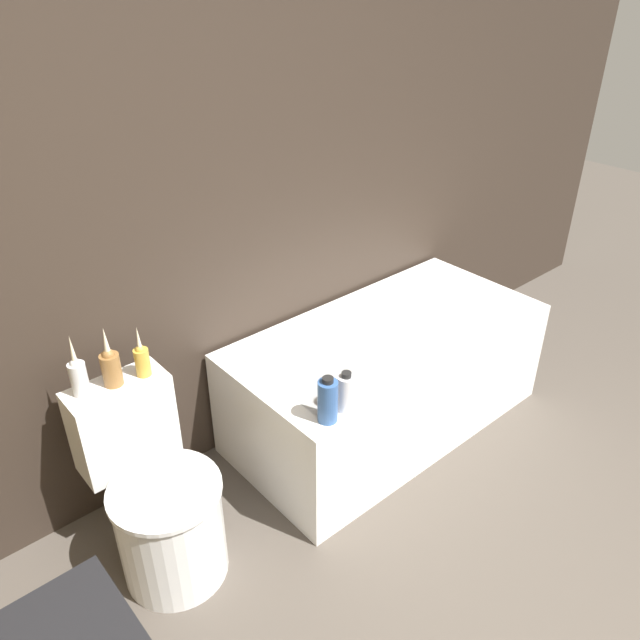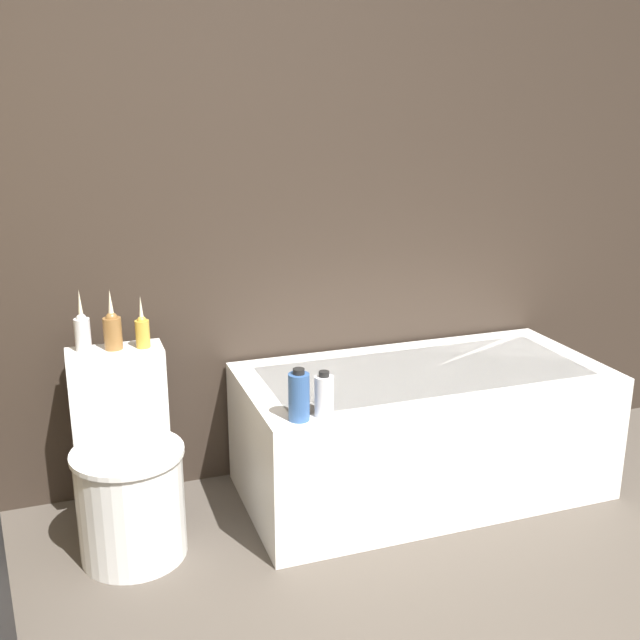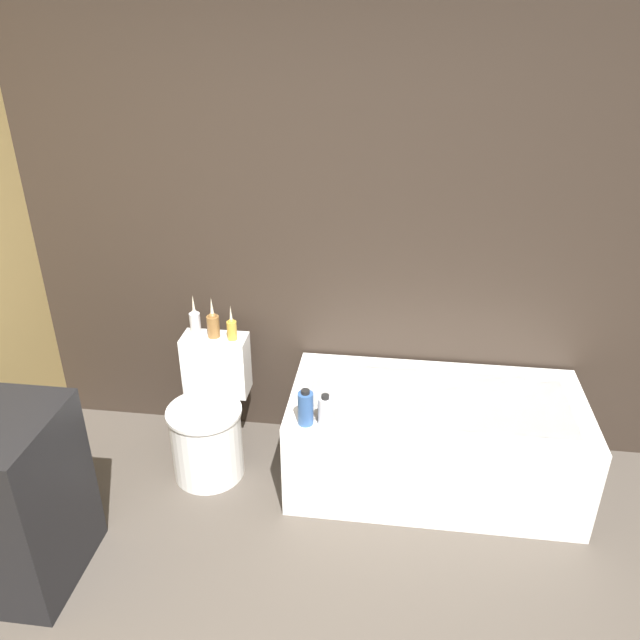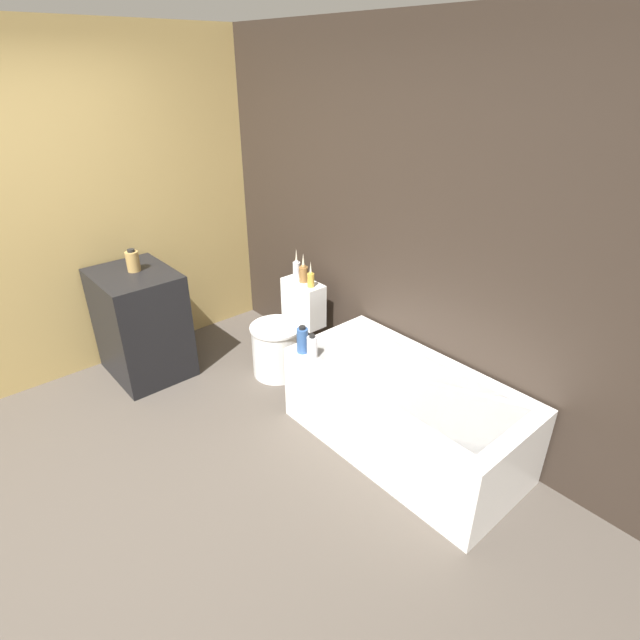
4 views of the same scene
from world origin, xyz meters
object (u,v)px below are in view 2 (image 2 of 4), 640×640
shampoo_bottle_short (324,395)px  vase_silver (112,329)px  shampoo_bottle_tall (299,396)px  bathtub (422,430)px  toilet (128,473)px  vase_gold (82,330)px  vase_bronze (142,330)px

shampoo_bottle_short → vase_silver: bearing=144.3°
shampoo_bottle_tall → shampoo_bottle_short: bearing=1.9°
vase_silver → shampoo_bottle_short: size_ratio=1.39×
vase_silver → shampoo_bottle_tall: bearing=-40.0°
bathtub → toilet: bearing=-178.9°
vase_gold → toilet: bearing=-65.0°
vase_gold → shampoo_bottle_tall: vase_gold is taller
vase_gold → shampoo_bottle_tall: 0.91m
vase_bronze → shampoo_bottle_short: bearing=-39.5°
vase_gold → vase_bronze: vase_gold is taller
toilet → shampoo_bottle_short: size_ratio=4.24×
toilet → vase_silver: bearing=90.0°
bathtub → vase_bronze: size_ratio=7.46×
toilet → vase_gold: vase_gold is taller
toilet → vase_bronze: bearing=61.1°
bathtub → toilet: size_ratio=2.12×
toilet → vase_bronze: 0.56m
vase_silver → shampoo_bottle_tall: (0.60, -0.51, -0.17)m
bathtub → toilet: toilet is taller
shampoo_bottle_tall → shampoo_bottle_short: size_ratio=1.13×
shampoo_bottle_short → bathtub: bearing=28.3°
vase_gold → shampoo_bottle_short: (0.81, -0.52, -0.18)m
shampoo_bottle_tall → toilet: bearing=154.7°
shampoo_bottle_tall → vase_gold: bearing=143.6°
bathtub → vase_gold: size_ratio=6.40×
vase_gold → vase_silver: vase_gold is taller
bathtub → vase_silver: bearing=171.2°
bathtub → shampoo_bottle_short: bearing=-151.7°
toilet → shampoo_bottle_short: bearing=-21.9°
bathtub → shampoo_bottle_tall: 0.82m
shampoo_bottle_short → vase_gold: bearing=147.2°
vase_bronze → shampoo_bottle_tall: size_ratio=1.06×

